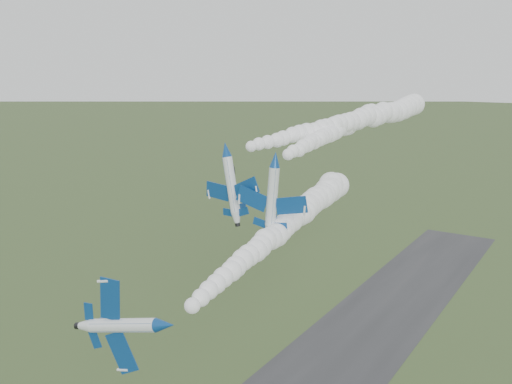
# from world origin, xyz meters

# --- Properties ---
(jet_lead) EXTENTS (3.70, 12.76, 10.36)m
(jet_lead) POSITION_xyz_m (7.59, -9.86, 34.79)
(jet_lead) COLOR white
(smoke_trail_jet_lead) EXTENTS (14.02, 57.95, 4.79)m
(smoke_trail_jet_lead) POSITION_xyz_m (3.12, 22.07, 36.62)
(smoke_trail_jet_lead) COLOR white
(jet_pair_left) EXTENTS (10.89, 13.14, 3.70)m
(jet_pair_left) POSITION_xyz_m (-6.31, 20.60, 47.92)
(jet_pair_left) COLOR white
(smoke_trail_jet_pair_left) EXTENTS (14.11, 64.68, 5.06)m
(smoke_trail_jet_pair_left) POSITION_xyz_m (-1.37, 55.86, 49.50)
(smoke_trail_jet_pair_left) COLOR white
(jet_pair_right) EXTENTS (11.14, 13.19, 3.29)m
(jet_pair_right) POSITION_xyz_m (2.87, 19.89, 47.26)
(jet_pair_right) COLOR white
(smoke_trail_jet_pair_right) EXTENTS (14.30, 60.07, 4.44)m
(smoke_trail_jet_pair_right) POSITION_xyz_m (-2.04, 53.27, 48.39)
(smoke_trail_jet_pair_right) COLOR white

